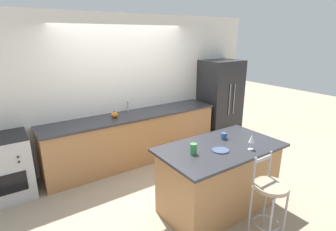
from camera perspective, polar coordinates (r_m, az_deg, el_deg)
name	(u,v)px	position (r m, az deg, el deg)	size (l,w,h in m)	color
ground_plane	(145,168)	(4.90, -5.04, -11.24)	(18.00, 18.00, 0.00)	tan
wall_back	(124,88)	(5.06, -9.52, 5.83)	(6.00, 0.07, 2.70)	silver
back_counter	(134,137)	(5.02, -7.39, -4.74)	(3.32, 0.71, 0.93)	#A87547
sink_faucet	(128,105)	(5.01, -8.71, 2.37)	(0.02, 0.13, 0.22)	#ADAFB5
kitchen_island	(219,177)	(3.73, 10.97, -13.09)	(1.66, 0.93, 0.93)	#A87547
refrigerator	(220,100)	(6.10, 11.17, 3.32)	(0.85, 0.72, 1.79)	#232326
oven_range	(1,168)	(4.57, -32.54, -9.65)	(0.79, 0.67, 0.95)	#B7B7BC
bar_stool_near	(269,195)	(3.31, 21.16, -15.85)	(0.38, 0.38, 1.05)	#99999E
dinner_plate	(220,150)	(3.39, 11.35, -7.37)	(0.22, 0.22, 0.02)	#425170
wine_glass	(252,139)	(3.47, 17.74, -4.88)	(0.07, 0.07, 0.20)	white
coffee_mug	(224,136)	(3.75, 12.08, -4.38)	(0.11, 0.08, 0.09)	#335689
tumbler_cup	(193,149)	(3.23, 5.57, -7.22)	(0.08, 0.08, 0.13)	#3D934C
pumpkin_decoration	(115,115)	(4.71, -11.55, 0.15)	(0.13, 0.13, 0.12)	orange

